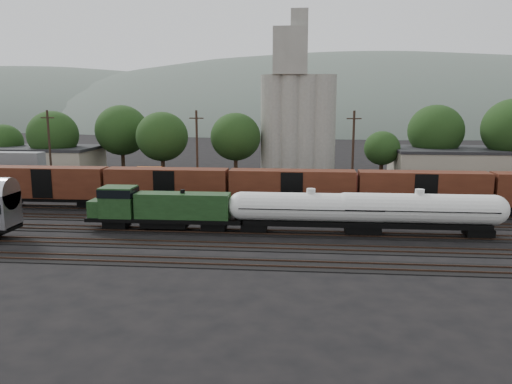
# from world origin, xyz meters

# --- Properties ---
(ground) EXTENTS (600.00, 600.00, 0.00)m
(ground) POSITION_xyz_m (0.00, 0.00, 0.00)
(ground) COLOR black
(tracks) EXTENTS (180.00, 33.20, 0.20)m
(tracks) POSITION_xyz_m (0.00, 0.00, 0.05)
(tracks) COLOR black
(tracks) RESTS_ON ground
(green_locomotive) EXTENTS (16.20, 2.86, 4.29)m
(green_locomotive) POSITION_xyz_m (-10.66, -5.00, 2.46)
(green_locomotive) COLOR black
(green_locomotive) RESTS_ON ground
(tank_car_a) EXTENTS (16.81, 3.01, 4.41)m
(tank_car_a) POSITION_xyz_m (5.29, -5.00, 2.62)
(tank_car_a) COLOR silver
(tank_car_a) RESTS_ON ground
(tank_car_b) EXTENTS (17.21, 3.08, 4.51)m
(tank_car_b) POSITION_xyz_m (15.90, -5.00, 2.68)
(tank_car_b) COLOR silver
(tank_car_b) RESTS_ON ground
(orange_locomotive) EXTENTS (17.23, 2.87, 4.31)m
(orange_locomotive) POSITION_xyz_m (-12.00, 10.00, 2.46)
(orange_locomotive) COLOR black
(orange_locomotive) RESTS_ON ground
(boxcar_string) EXTENTS (138.20, 2.90, 4.20)m
(boxcar_string) POSITION_xyz_m (3.19, 5.00, 3.12)
(boxcar_string) COLOR black
(boxcar_string) RESTS_ON ground
(container_wall) EXTENTS (178.40, 2.60, 5.80)m
(container_wall) POSITION_xyz_m (4.96, 15.00, 2.34)
(container_wall) COLOR black
(container_wall) RESTS_ON ground
(grain_silo) EXTENTS (13.40, 5.00, 29.00)m
(grain_silo) POSITION_xyz_m (3.28, 36.00, 11.26)
(grain_silo) COLOR gray
(grain_silo) RESTS_ON ground
(industrial_sheds) EXTENTS (119.38, 17.26, 5.10)m
(industrial_sheds) POSITION_xyz_m (6.63, 35.25, 2.56)
(industrial_sheds) COLOR #9E937F
(industrial_sheds) RESTS_ON ground
(tree_band) EXTENTS (167.17, 18.91, 14.49)m
(tree_band) POSITION_xyz_m (-6.54, 36.97, 7.75)
(tree_band) COLOR black
(tree_band) RESTS_ON ground
(utility_poles) EXTENTS (122.20, 0.36, 12.00)m
(utility_poles) POSITION_xyz_m (0.00, 22.00, 6.21)
(utility_poles) COLOR black
(utility_poles) RESTS_ON ground
(distant_hills) EXTENTS (860.00, 286.00, 130.00)m
(distant_hills) POSITION_xyz_m (23.92, 260.00, -20.56)
(distant_hills) COLOR #59665B
(distant_hills) RESTS_ON ground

